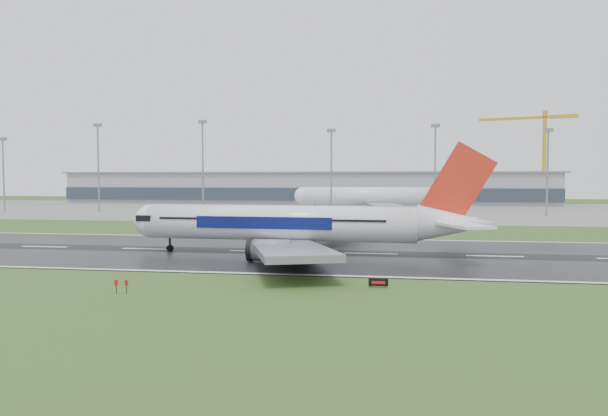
# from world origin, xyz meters

# --- Properties ---
(ground) EXTENTS (520.00, 520.00, 0.00)m
(ground) POSITION_xyz_m (0.00, 0.00, 0.00)
(ground) COLOR #2D4B1B
(ground) RESTS_ON ground
(runway) EXTENTS (400.00, 45.00, 0.10)m
(runway) POSITION_xyz_m (0.00, 0.00, 0.05)
(runway) COLOR black
(runway) RESTS_ON ground
(apron) EXTENTS (400.00, 130.00, 0.08)m
(apron) POSITION_xyz_m (0.00, 125.00, 0.04)
(apron) COLOR slate
(apron) RESTS_ON ground
(terminal) EXTENTS (240.00, 36.00, 15.00)m
(terminal) POSITION_xyz_m (0.00, 185.00, 7.50)
(terminal) COLOR gray
(terminal) RESTS_ON ground
(main_airliner) EXTENTS (61.52, 58.79, 17.57)m
(main_airliner) POSITION_xyz_m (28.98, -3.11, 8.88)
(main_airliner) COLOR white
(main_airliner) RESTS_ON runway
(parked_airliner) EXTENTS (73.56, 69.90, 18.93)m
(parked_airliner) POSITION_xyz_m (37.75, 116.77, 9.55)
(parked_airliner) COLOR white
(parked_airliner) RESTS_ON apron
(tower_crane) EXTENTS (45.53, 16.04, 46.05)m
(tower_crane) POSITION_xyz_m (119.60, 200.00, 23.03)
(tower_crane) COLOR gold
(tower_crane) RESTS_ON ground
(runway_sign) EXTENTS (2.28, 0.91, 1.04)m
(runway_sign) POSITION_xyz_m (41.79, -28.19, 0.52)
(runway_sign) COLOR black
(runway_sign) RESTS_ON ground
(floodmast_0) EXTENTS (0.64, 0.64, 27.17)m
(floodmast_0) POSITION_xyz_m (-104.43, 100.00, 13.58)
(floodmast_0) COLOR gray
(floodmast_0) RESTS_ON ground
(floodmast_1) EXTENTS (0.64, 0.64, 31.84)m
(floodmast_1) POSITION_xyz_m (-65.00, 100.00, 15.92)
(floodmast_1) COLOR gray
(floodmast_1) RESTS_ON ground
(floodmast_2) EXTENTS (0.64, 0.64, 32.50)m
(floodmast_2) POSITION_xyz_m (-24.18, 100.00, 16.25)
(floodmast_2) COLOR gray
(floodmast_2) RESTS_ON ground
(floodmast_3) EXTENTS (0.64, 0.64, 28.71)m
(floodmast_3) POSITION_xyz_m (22.73, 100.00, 14.35)
(floodmast_3) COLOR gray
(floodmast_3) RESTS_ON ground
(floodmast_4) EXTENTS (0.64, 0.64, 29.92)m
(floodmast_4) POSITION_xyz_m (58.25, 100.00, 14.96)
(floodmast_4) COLOR gray
(floodmast_4) RESTS_ON ground
(floodmast_5) EXTENTS (0.64, 0.64, 27.96)m
(floodmast_5) POSITION_xyz_m (94.56, 100.00, 13.98)
(floodmast_5) COLOR gray
(floodmast_5) RESTS_ON ground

